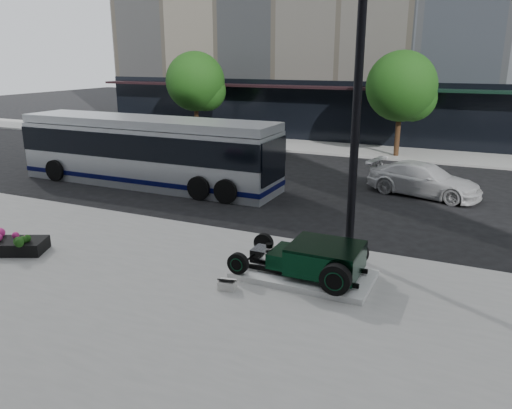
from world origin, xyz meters
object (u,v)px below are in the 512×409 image
at_px(transit_bus, 147,151).
at_px(white_sedan, 424,180).
at_px(hot_rod, 317,258).
at_px(flower_planter, 13,245).
at_px(lamppost, 355,132).

bearing_deg(transit_bus, white_sedan, 15.36).
height_order(hot_rod, flower_planter, hot_rod).
xyz_separation_m(transit_bus, white_sedan, (11.34, 3.11, -0.83)).
relative_size(flower_planter, transit_bus, 0.17).
xyz_separation_m(flower_planter, transit_bus, (-1.59, 8.53, 1.15)).
relative_size(flower_planter, white_sedan, 0.44).
relative_size(transit_bus, white_sedan, 2.68).
height_order(hot_rod, transit_bus, transit_bus).
height_order(lamppost, transit_bus, lamppost).
bearing_deg(hot_rod, white_sedan, 82.20).
distance_m(lamppost, transit_bus, 11.60).
height_order(hot_rod, white_sedan, white_sedan).
bearing_deg(flower_planter, transit_bus, 100.57).
bearing_deg(transit_bus, lamppost, -25.16).
distance_m(hot_rod, lamppost, 3.43).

